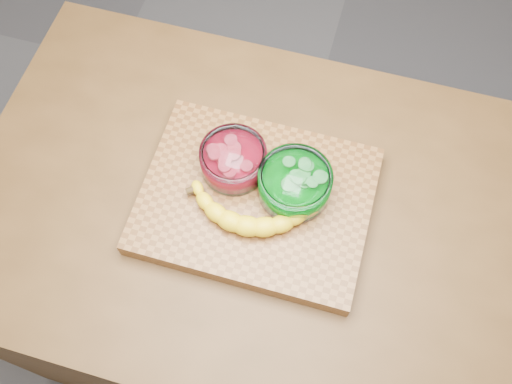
# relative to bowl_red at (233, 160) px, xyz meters

# --- Properties ---
(ground) EXTENTS (3.50, 3.50, 0.00)m
(ground) POSITION_rel_bowl_red_xyz_m (0.06, -0.05, -0.97)
(ground) COLOR #505054
(ground) RESTS_ON ground
(counter) EXTENTS (1.20, 0.80, 0.90)m
(counter) POSITION_rel_bowl_red_xyz_m (0.06, -0.05, -0.52)
(counter) COLOR #4F3317
(counter) RESTS_ON ground
(cutting_board) EXTENTS (0.45, 0.35, 0.04)m
(cutting_board) POSITION_rel_bowl_red_xyz_m (0.06, -0.05, -0.05)
(cutting_board) COLOR brown
(cutting_board) RESTS_ON counter
(bowl_red) EXTENTS (0.13, 0.13, 0.06)m
(bowl_red) POSITION_rel_bowl_red_xyz_m (0.00, 0.00, 0.00)
(bowl_red) COLOR white
(bowl_red) RESTS_ON cutting_board
(bowl_green) EXTENTS (0.14, 0.14, 0.07)m
(bowl_green) POSITION_rel_bowl_red_xyz_m (0.13, -0.02, 0.00)
(bowl_green) COLOR white
(bowl_green) RESTS_ON cutting_board
(banana) EXTENTS (0.28, 0.13, 0.04)m
(banana) POSITION_rel_bowl_red_xyz_m (0.06, -0.09, -0.01)
(banana) COLOR yellow
(banana) RESTS_ON cutting_board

